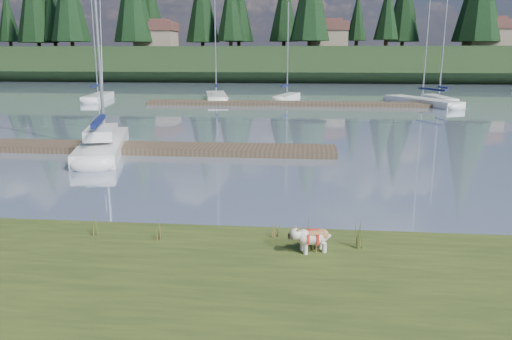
# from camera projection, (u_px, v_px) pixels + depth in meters

# --- Properties ---
(ground) EXTENTS (200.00, 200.00, 0.00)m
(ground) POSITION_uv_depth(u_px,v_px,m) (275.00, 105.00, 42.59)
(ground) COLOR #7D8FA7
(ground) RESTS_ON ground
(bank) EXTENTS (60.00, 9.00, 0.35)m
(bank) POSITION_uv_depth(u_px,v_px,m) (131.00, 333.00, 7.69)
(bank) COLOR #3D4C1C
(bank) RESTS_ON ground
(ridge) EXTENTS (200.00, 20.00, 5.00)m
(ridge) POSITION_uv_depth(u_px,v_px,m) (291.00, 64.00, 83.67)
(ridge) COLOR black
(ridge) RESTS_ON ground
(bulldog) EXTENTS (0.91, 0.57, 0.54)m
(bulldog) POSITION_uv_depth(u_px,v_px,m) (312.00, 236.00, 10.31)
(bulldog) COLOR silver
(bulldog) RESTS_ON bank
(sailboat_main) EXTENTS (3.95, 8.69, 12.33)m
(sailboat_main) POSITION_uv_depth(u_px,v_px,m) (105.00, 140.00, 23.11)
(sailboat_main) COLOR white
(sailboat_main) RESTS_ON ground
(dock_near) EXTENTS (16.00, 2.00, 0.30)m
(dock_near) POSITION_uv_depth(u_px,v_px,m) (158.00, 148.00, 22.61)
(dock_near) COLOR #4C3D2C
(dock_near) RESTS_ON ground
(dock_far) EXTENTS (26.00, 2.20, 0.30)m
(dock_far) POSITION_uv_depth(u_px,v_px,m) (298.00, 104.00, 42.37)
(dock_far) COLOR #4C3D2C
(dock_far) RESTS_ON ground
(sailboat_bg_0) EXTENTS (2.73, 7.80, 11.14)m
(sailboat_bg_0) POSITION_uv_depth(u_px,v_px,m) (100.00, 96.00, 47.46)
(sailboat_bg_0) COLOR white
(sailboat_bg_0) RESTS_ON ground
(sailboat_bg_1) EXTENTS (3.57, 9.03, 13.12)m
(sailboat_bg_1) POSITION_uv_depth(u_px,v_px,m) (216.00, 96.00, 48.03)
(sailboat_bg_1) COLOR white
(sailboat_bg_1) RESTS_ON ground
(sailboat_bg_2) EXTENTS (2.56, 5.87, 8.92)m
(sailboat_bg_2) POSITION_uv_depth(u_px,v_px,m) (289.00, 96.00, 47.10)
(sailboat_bg_2) COLOR white
(sailboat_bg_2) RESTS_ON ground
(sailboat_bg_3) EXTENTS (5.81, 8.90, 13.25)m
(sailboat_bg_3) POSITION_uv_depth(u_px,v_px,m) (416.00, 100.00, 43.44)
(sailboat_bg_3) COLOR white
(sailboat_bg_3) RESTS_ON ground
(sailboat_bg_4) EXTENTS (2.07, 6.44, 9.53)m
(sailboat_bg_4) POSITION_uv_depth(u_px,v_px,m) (437.00, 98.00, 45.26)
(sailboat_bg_4) COLOR white
(sailboat_bg_4) RESTS_ON ground
(weed_0) EXTENTS (0.17, 0.14, 0.51)m
(weed_0) POSITION_uv_depth(u_px,v_px,m) (158.00, 230.00, 10.99)
(weed_0) COLOR #475B23
(weed_0) RESTS_ON bank
(weed_1) EXTENTS (0.17, 0.14, 0.40)m
(weed_1) POSITION_uv_depth(u_px,v_px,m) (276.00, 230.00, 11.15)
(weed_1) COLOR #475B23
(weed_1) RESTS_ON bank
(weed_2) EXTENTS (0.17, 0.14, 0.68)m
(weed_2) POSITION_uv_depth(u_px,v_px,m) (304.00, 233.00, 10.62)
(weed_2) COLOR #475B23
(weed_2) RESTS_ON bank
(weed_3) EXTENTS (0.17, 0.14, 0.56)m
(weed_3) POSITION_uv_depth(u_px,v_px,m) (97.00, 225.00, 11.30)
(weed_3) COLOR #475B23
(weed_3) RESTS_ON bank
(weed_4) EXTENTS (0.17, 0.14, 0.42)m
(weed_4) POSITION_uv_depth(u_px,v_px,m) (313.00, 243.00, 10.36)
(weed_4) COLOR #475B23
(weed_4) RESTS_ON bank
(weed_5) EXTENTS (0.17, 0.14, 0.70)m
(weed_5) POSITION_uv_depth(u_px,v_px,m) (359.00, 234.00, 10.54)
(weed_5) COLOR #475B23
(weed_5) RESTS_ON bank
(mud_lip) EXTENTS (60.00, 0.50, 0.14)m
(mud_lip) POSITION_uv_depth(u_px,v_px,m) (194.00, 237.00, 11.97)
(mud_lip) COLOR #33281C
(mud_lip) RESTS_ON ground
(conifer_1) EXTENTS (4.40, 4.40, 11.30)m
(conifer_1) POSITION_uv_depth(u_px,v_px,m) (53.00, 10.00, 83.55)
(conifer_1) COLOR #382619
(conifer_1) RESTS_ON ridge
(conifer_3) EXTENTS (4.84, 4.84, 12.25)m
(conifer_3) POSITION_uv_depth(u_px,v_px,m) (230.00, 6.00, 81.53)
(conifer_3) COLOR #382619
(conifer_3) RESTS_ON ridge
(conifer_5) EXTENTS (3.96, 3.96, 10.35)m
(conifer_5) POSITION_uv_depth(u_px,v_px,m) (388.00, 10.00, 77.41)
(conifer_5) COLOR #382619
(conifer_5) RESTS_ON ridge
(house_0) EXTENTS (6.30, 5.30, 4.65)m
(house_0) POSITION_uv_depth(u_px,v_px,m) (157.00, 34.00, 81.76)
(house_0) COLOR gray
(house_0) RESTS_ON ridge
(house_1) EXTENTS (6.30, 5.30, 4.65)m
(house_1) POSITION_uv_depth(u_px,v_px,m) (328.00, 34.00, 80.05)
(house_1) COLOR gray
(house_1) RESTS_ON ridge
(house_2) EXTENTS (6.30, 5.30, 4.65)m
(house_2) POSITION_uv_depth(u_px,v_px,m) (488.00, 33.00, 75.81)
(house_2) COLOR gray
(house_2) RESTS_ON ridge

